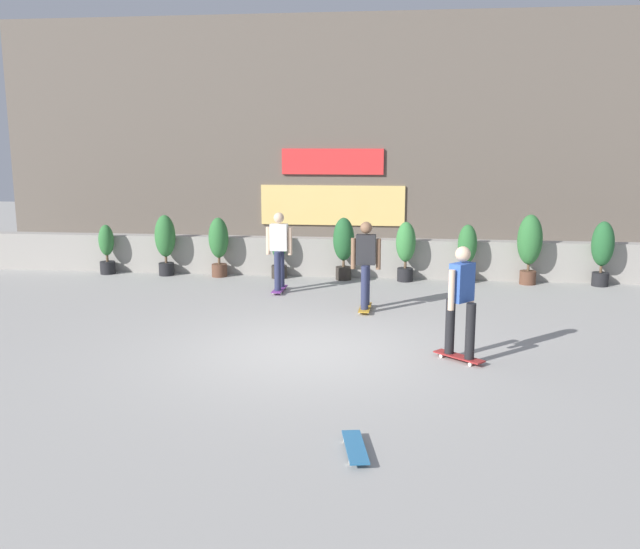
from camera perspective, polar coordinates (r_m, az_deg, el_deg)
ground_plane at (r=10.70m, az=-1.00°, el=-6.27°), size 48.00×48.00×0.00m
planter_wall at (r=16.41m, az=1.95°, el=1.44°), size 18.00×0.40×0.90m
building_backdrop at (r=20.17m, az=3.05°, el=11.20°), size 20.00×2.08×6.50m
potted_plant_0 at (r=17.40m, az=-17.16°, el=2.09°), size 0.36×0.36×1.19m
potted_plant_1 at (r=16.82m, az=-12.63°, el=2.73°), size 0.49×0.49×1.44m
potted_plant_2 at (r=16.43m, az=-8.35°, el=2.58°), size 0.46×0.46×1.40m
potted_plant_3 at (r=16.14m, az=-3.40°, el=1.93°), size 0.37×0.37×1.20m
potted_plant_4 at (r=15.90m, az=1.96°, el=2.51°), size 0.48×0.48×1.44m
potted_plant_5 at (r=15.85m, az=7.07°, el=2.20°), size 0.45×0.45×1.36m
potted_plant_6 at (r=15.91m, az=12.02°, el=1.96°), size 0.43×0.43×1.32m
potted_plant_7 at (r=16.06m, az=16.88°, el=2.45°), size 0.55×0.55×1.57m
potted_plant_8 at (r=16.41m, az=22.24°, el=1.96°), size 0.48×0.48×1.44m
skater_far_left at (r=10.17m, az=11.55°, el=-1.92°), size 0.74×0.67×1.70m
skater_foreground at (r=12.95m, az=3.79°, el=1.04°), size 0.56×0.80×1.70m
skater_by_wall_left at (r=14.58m, az=-3.38°, el=2.17°), size 0.56×0.81×1.70m
skateboard_near_camera at (r=7.37m, az=2.92°, el=-14.01°), size 0.35×0.82×0.08m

